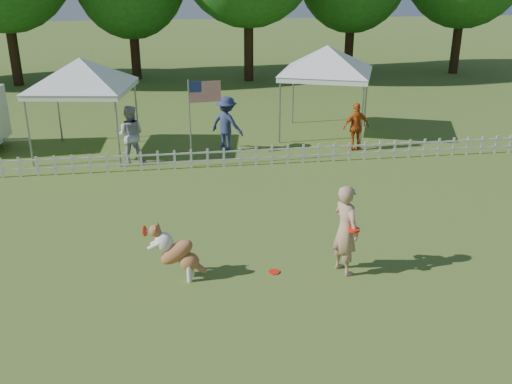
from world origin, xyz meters
TOP-DOWN VIEW (x-y plane):
  - ground at (0.00, 0.00)m, footprint 120.00×120.00m
  - picket_fence at (0.00, 7.00)m, footprint 22.00×0.08m
  - handler at (1.99, 0.17)m, footprint 0.66×0.79m
  - dog at (-1.31, 0.40)m, footprint 1.17×0.65m
  - frisbee_on_turf at (0.60, 0.33)m, footprint 0.24×0.24m
  - canopy_tent_left at (-4.01, 9.04)m, footprint 3.39×3.39m
  - canopy_tent_right at (4.23, 10.05)m, footprint 3.93×3.93m
  - flag_pole at (-0.73, 7.15)m, footprint 1.03×0.21m
  - spectator_a at (-2.56, 7.82)m, footprint 0.98×0.82m
  - spectator_b at (0.52, 8.60)m, footprint 1.34×1.29m
  - spectator_c at (4.77, 8.06)m, footprint 0.99×0.54m

SIDE VIEW (x-z plane):
  - ground at x=0.00m, z-range 0.00..0.00m
  - frisbee_on_turf at x=0.60m, z-range 0.00..0.02m
  - picket_fence at x=0.00m, z-range 0.00..0.60m
  - dog at x=-1.31m, z-range 0.00..1.14m
  - spectator_c at x=4.77m, z-range 0.00..1.60m
  - spectator_a at x=-2.56m, z-range 0.00..1.82m
  - spectator_b at x=0.52m, z-range 0.00..1.83m
  - handler at x=1.99m, z-range 0.00..1.86m
  - flag_pole at x=-0.73m, z-range 0.00..2.68m
  - canopy_tent_left at x=-4.01m, z-range 0.00..3.04m
  - canopy_tent_right at x=4.23m, z-range 0.00..3.13m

